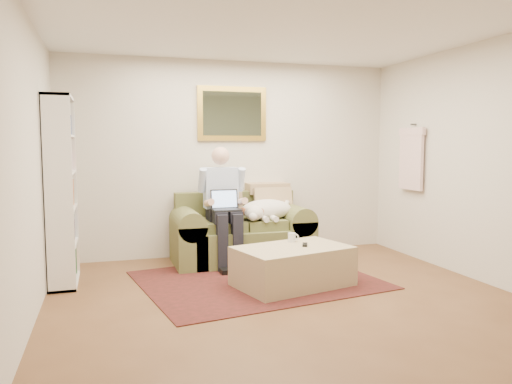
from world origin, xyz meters
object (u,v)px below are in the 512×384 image
seated_man (224,207)px  coffee_mug (292,237)px  laptop (225,204)px  sleeping_dog (267,210)px  sofa (241,238)px  bookshelf (61,191)px  ottoman (293,266)px

seated_man → coffee_mug: (0.56, -0.85, -0.26)m
laptop → sleeping_dog: laptop is taller
sofa → laptop: laptop is taller
sofa → bookshelf: 2.26m
bookshelf → coffee_mug: bearing=-13.5°
seated_man → sleeping_dog: bearing=7.1°
sofa → ottoman: 1.28m
sofa → ottoman: sofa is taller
laptop → sleeping_dog: (0.57, 0.14, -0.10)m
laptop → ottoman: (0.48, -1.03, -0.56)m
laptop → coffee_mug: (0.56, -0.78, -0.30)m
ottoman → seated_man: bearing=113.6°
seated_man → ottoman: seated_man is taller
sofa → coffee_mug: bearing=-73.2°
coffee_mug → laptop: bearing=125.9°
laptop → bookshelf: 1.87m
laptop → coffee_mug: size_ratio=3.37×
sofa → bookshelf: size_ratio=0.87×
laptop → sleeping_dog: 0.60m
ottoman → bookshelf: (-2.32, 0.83, 0.79)m
ottoman → sofa: bearing=99.9°
sleeping_dog → ottoman: size_ratio=0.62×
sofa → laptop: 0.58m
sofa → bookshelf: (-2.10, -0.43, 0.70)m
laptop → bookshelf: bookshelf is taller
ottoman → coffee_mug: size_ratio=11.57×
sleeping_dog → sofa: bearing=164.3°
coffee_mug → bookshelf: 2.53m
sofa → coffee_mug: (0.30, -1.00, 0.17)m
sleeping_dog → ottoman: (-0.09, -1.17, -0.45)m
seated_man → coffee_mug: 1.05m
seated_man → laptop: size_ratio=4.33×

